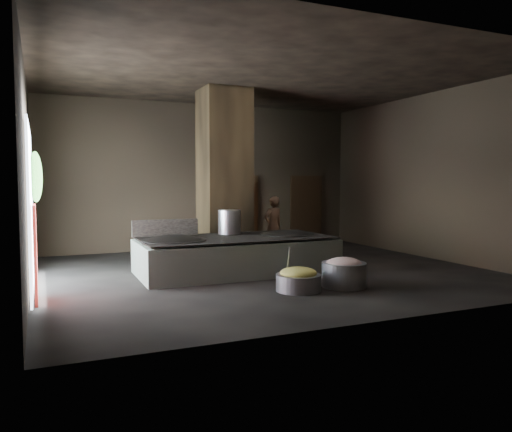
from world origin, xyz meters
name	(u,v)px	position (x,y,z in m)	size (l,w,h in m)	color
floor	(264,273)	(0.00, 0.00, -0.05)	(10.00, 9.00, 0.10)	black
ceiling	(265,74)	(0.00, 0.00, 4.55)	(10.00, 9.00, 0.10)	black
back_wall	(204,177)	(0.00, 4.55, 2.25)	(10.00, 0.10, 4.50)	black
front_wall	(392,171)	(0.00, -4.55, 2.25)	(10.00, 0.10, 4.50)	black
left_wall	(24,174)	(-5.05, 0.00, 2.25)	(0.10, 9.00, 4.50)	black
right_wall	(434,176)	(5.05, 0.00, 2.25)	(0.10, 9.00, 4.50)	black
pillar	(224,176)	(-0.30, 1.90, 2.25)	(1.20, 1.20, 4.50)	black
hearth_platform	(236,256)	(-0.68, 0.10, 0.38)	(4.41, 2.11, 0.77)	silver
platform_cap	(236,238)	(-0.68, 0.10, 0.82)	(4.32, 2.07, 0.03)	black
wok_left	(174,244)	(-2.13, 0.05, 0.75)	(1.39, 1.39, 0.38)	black
wok_left_rim	(174,241)	(-2.13, 0.05, 0.82)	(1.42, 1.42, 0.05)	black
wok_right	(287,237)	(0.67, 0.15, 0.75)	(1.29, 1.29, 0.36)	black
wok_right_rim	(287,235)	(0.67, 0.15, 0.82)	(1.32, 1.32, 0.05)	black
stock_pot	(229,222)	(-0.63, 0.65, 1.13)	(0.54, 0.54, 0.58)	#B3B4BC
splash_guard	(166,228)	(-2.13, 0.85, 1.03)	(1.53, 0.06, 0.38)	black
cook	(273,226)	(1.35, 2.34, 0.84)	(0.61, 0.39, 1.67)	brown
veg_basin	(298,283)	(-0.26, -2.16, 0.16)	(0.87, 0.87, 0.32)	gray
veg_fill	(298,273)	(-0.26, -2.16, 0.35)	(0.71, 0.71, 0.22)	#8CB356
ladle	(288,262)	(-0.41, -2.01, 0.55)	(0.03, 0.03, 0.68)	#B3B4BC
meat_basin	(344,275)	(0.75, -2.19, 0.24)	(0.89, 0.89, 0.49)	gray
meat_fill	(344,264)	(0.75, -2.19, 0.45)	(0.74, 0.74, 0.28)	#B16E6A
doorway_near	(241,212)	(1.20, 4.45, 1.10)	(1.18, 0.08, 2.38)	black
doorway_near_glow	(241,214)	(1.11, 4.26, 1.05)	(0.86, 0.04, 2.04)	#8C6647
doorway_far	(306,211)	(3.60, 4.45, 1.10)	(1.18, 0.08, 2.38)	black
doorway_far_glow	(296,212)	(3.33, 4.66, 1.05)	(0.77, 0.04, 1.81)	#8C6647
left_opening	(31,207)	(-4.95, 0.20, 1.60)	(0.04, 4.20, 3.10)	white
pavilion_sliver	(35,254)	(-4.88, -1.10, 0.85)	(0.05, 0.90, 1.70)	maroon
tree_silhouette	(36,177)	(-4.85, 1.30, 2.20)	(0.28, 1.10, 1.10)	#194714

